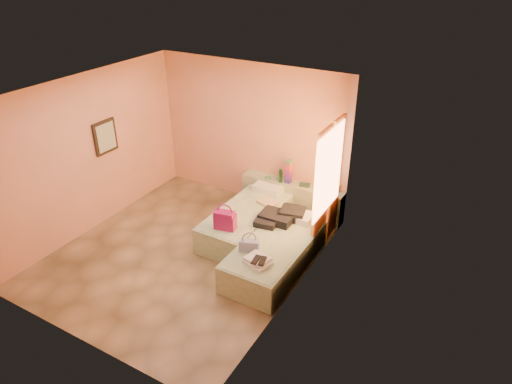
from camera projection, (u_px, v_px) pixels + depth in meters
ground at (186, 253)px, 7.79m from camera, size 4.50×4.50×0.00m
room_walls at (210, 147)px, 7.28m from camera, size 4.02×4.51×2.81m
headboard_ledge at (292, 198)px, 8.81m from camera, size 2.05×0.30×0.65m
bed_left at (247, 221)px, 8.21m from camera, size 0.92×2.01×0.50m
bed_right at (275, 255)px, 7.32m from camera, size 0.92×2.01×0.50m
water_bottle at (281, 176)px, 8.63m from camera, size 0.09×0.09×0.26m
rainbow_box at (289, 171)px, 8.57m from camera, size 0.12×0.12×0.46m
small_dish at (268, 178)px, 8.82m from camera, size 0.13×0.13×0.03m
green_book at (305, 185)px, 8.56m from camera, size 0.22×0.18×0.03m
flower_vase at (336, 186)px, 8.29m from camera, size 0.20×0.20×0.26m
magenta_handbag at (225, 220)px, 7.48m from camera, size 0.38×0.26×0.33m
khaki_garment at (268, 202)px, 8.26m from camera, size 0.40×0.36×0.06m
clothes_pile at (279, 217)px, 7.70m from camera, size 0.70×0.70×0.18m
blue_handbag at (249, 246)px, 6.95m from camera, size 0.33×0.23×0.19m
towel_stack at (258, 261)px, 6.68m from camera, size 0.42×0.38×0.10m
sandal_pair at (259, 261)px, 6.60m from camera, size 0.19×0.24×0.02m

